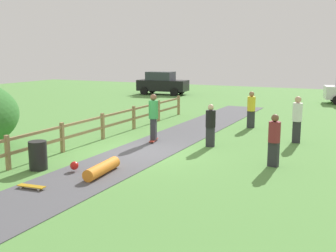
# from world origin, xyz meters

# --- Properties ---
(ground_plane) EXTENTS (60.00, 60.00, 0.00)m
(ground_plane) POSITION_xyz_m (0.00, 0.00, 0.00)
(ground_plane) COLOR #568E42
(asphalt_path) EXTENTS (2.40, 28.00, 0.02)m
(asphalt_path) POSITION_xyz_m (0.00, 0.00, 0.01)
(asphalt_path) COLOR #515156
(asphalt_path) RESTS_ON ground_plane
(wooden_fence) EXTENTS (0.12, 18.12, 1.10)m
(wooden_fence) POSITION_xyz_m (-2.60, 0.00, 0.67)
(wooden_fence) COLOR #997A51
(wooden_fence) RESTS_ON ground_plane
(trash_bin) EXTENTS (0.56, 0.56, 0.90)m
(trash_bin) POSITION_xyz_m (-1.80, -3.41, 0.45)
(trash_bin) COLOR black
(trash_bin) RESTS_ON ground_plane
(skater_riding) EXTENTS (0.46, 0.82, 1.94)m
(skater_riding) POSITION_xyz_m (-0.41, 1.69, 1.11)
(skater_riding) COLOR #B23326
(skater_riding) RESTS_ON asphalt_path
(skater_fallen) EXTENTS (1.34, 1.70, 0.36)m
(skater_fallen) POSITION_xyz_m (0.27, -3.06, 0.20)
(skater_fallen) COLOR orange
(skater_fallen) RESTS_ON asphalt_path
(skateboard_loose) EXTENTS (0.82, 0.28, 0.08)m
(skateboard_loose) POSITION_xyz_m (-0.61, -4.98, 0.09)
(skateboard_loose) COLOR #BF8C19
(skateboard_loose) RESTS_ON asphalt_path
(bystander_white) EXTENTS (0.44, 0.44, 1.88)m
(bystander_white) POSITION_xyz_m (4.81, 4.08, 1.05)
(bystander_white) COLOR #2D2D33
(bystander_white) RESTS_ON ground_plane
(bystander_black) EXTENTS (0.43, 0.43, 1.65)m
(bystander_black) POSITION_xyz_m (1.93, 1.92, 0.90)
(bystander_black) COLOR #2D2D33
(bystander_black) RESTS_ON ground_plane
(bystander_yellow) EXTENTS (0.53, 0.53, 1.76)m
(bystander_yellow) POSITION_xyz_m (2.30, 6.57, 0.97)
(bystander_yellow) COLOR #2D2D33
(bystander_yellow) RESTS_ON ground_plane
(bystander_maroon) EXTENTS (0.44, 0.44, 1.69)m
(bystander_maroon) POSITION_xyz_m (4.73, 0.12, 0.93)
(bystander_maroon) COLOR #2D2D33
(bystander_maroon) RESTS_ON ground_plane
(parked_car_black) EXTENTS (4.33, 2.28, 1.92)m
(parked_car_black) POSITION_xyz_m (-8.60, 18.91, 0.96)
(parked_car_black) COLOR black
(parked_car_black) RESTS_ON ground_plane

